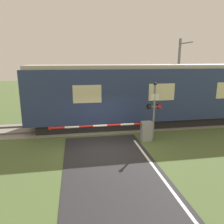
{
  "coord_description": "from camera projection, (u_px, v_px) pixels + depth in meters",
  "views": [
    {
      "loc": [
        -1.45,
        -10.48,
        4.6
      ],
      "look_at": [
        0.63,
        1.54,
        1.63
      ],
      "focal_mm": 35.0,
      "sensor_mm": 36.0,
      "label": 1
    }
  ],
  "objects": [
    {
      "name": "ground_plane",
      "position": [
        105.0,
        150.0,
        11.36
      ],
      "size": [
        80.0,
        80.0,
        0.0
      ],
      "primitive_type": "plane",
      "color": "#4C6033"
    },
    {
      "name": "track_bed",
      "position": [
        97.0,
        127.0,
        15.17
      ],
      "size": [
        36.0,
        3.2,
        0.13
      ],
      "color": "gray",
      "rests_on": "ground_plane"
    },
    {
      "name": "train",
      "position": [
        154.0,
        95.0,
        15.33
      ],
      "size": [
        17.2,
        2.82,
        4.23
      ],
      "color": "black",
      "rests_on": "ground_plane"
    },
    {
      "name": "crossing_barrier",
      "position": [
        138.0,
        130.0,
        12.44
      ],
      "size": [
        5.75,
        0.44,
        1.13
      ],
      "color": "gray",
      "rests_on": "ground_plane"
    },
    {
      "name": "signal_post",
      "position": [
        154.0,
        107.0,
        12.47
      ],
      "size": [
        0.89,
        0.26,
        3.34
      ],
      "color": "gray",
      "rests_on": "ground_plane"
    },
    {
      "name": "catenary_pole",
      "position": [
        178.0,
        77.0,
        17.5
      ],
      "size": [
        0.2,
        1.9,
        6.15
      ],
      "color": "slate",
      "rests_on": "ground_plane"
    }
  ]
}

